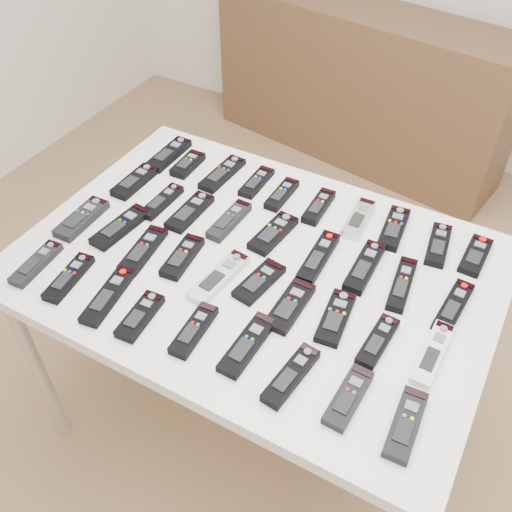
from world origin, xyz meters
The scene contains 41 objects.
ground centered at (0.00, 0.00, 0.00)m, with size 4.00×4.00×0.00m, color olive.
table centered at (-0.08, 0.02, 0.72)m, with size 1.25×0.88×0.78m.
sideboard centered at (-0.44, 1.78, 0.40)m, with size 1.61×0.38×0.81m, color brown.
remote_0 centered at (-0.57, 0.31, 0.79)m, with size 0.06×0.19×0.02m, color black.
remote_1 centered at (-0.48, 0.29, 0.79)m, with size 0.05×0.13×0.02m, color black.
remote_2 centered at (-0.36, 0.30, 0.79)m, with size 0.06×0.19×0.02m, color black.
remote_3 centered at (-0.24, 0.32, 0.79)m, with size 0.05×0.16×0.02m, color black.
remote_4 centered at (-0.15, 0.30, 0.79)m, with size 0.05×0.15×0.02m, color black.
remote_5 centered at (-0.02, 0.30, 0.79)m, with size 0.05×0.16×0.02m, color black.
remote_6 centered at (0.10, 0.30, 0.79)m, with size 0.05×0.17×0.02m, color #B7B7BC.
remote_7 centered at (0.20, 0.31, 0.79)m, with size 0.06×0.18×0.02m, color black.
remote_8 centered at (0.33, 0.31, 0.79)m, with size 0.05×0.17×0.02m, color black.
remote_9 centered at (0.43, 0.31, 0.79)m, with size 0.06×0.15×0.02m, color black.
remote_10 centered at (-0.57, 0.13, 0.79)m, with size 0.06×0.17×0.02m, color black.
remote_11 centered at (-0.44, 0.09, 0.79)m, with size 0.05×0.17×0.02m, color black.
remote_12 centered at (-0.34, 0.09, 0.79)m, with size 0.06×0.18×0.02m, color black.
remote_13 centered at (-0.22, 0.11, 0.79)m, with size 0.05×0.18×0.02m, color black.
remote_14 centered at (-0.09, 0.13, 0.79)m, with size 0.06×0.17×0.02m, color black.
remote_15 centered at (0.07, 0.10, 0.79)m, with size 0.05×0.20×0.02m, color black.
remote_16 centered at (0.19, 0.13, 0.79)m, with size 0.05×0.19×0.02m, color black.
remote_17 centered at (0.29, 0.12, 0.79)m, with size 0.05×0.19×0.02m, color black.
remote_18 centered at (0.43, 0.11, 0.79)m, with size 0.05×0.18×0.02m, color black.
remote_19 centered at (-0.60, -0.09, 0.79)m, with size 0.06×0.18×0.02m, color black.
remote_20 centered at (-0.48, -0.06, 0.79)m, with size 0.06×0.19×0.02m, color black.
remote_21 centered at (-0.36, -0.10, 0.79)m, with size 0.06×0.18×0.02m, color black.
remote_22 centered at (-0.25, -0.08, 0.79)m, with size 0.05×0.16×0.02m, color black.
remote_23 centered at (-0.13, -0.09, 0.79)m, with size 0.05×0.20×0.02m, color #B7B7BC.
remote_24 centered at (-0.03, -0.05, 0.79)m, with size 0.06×0.16×0.02m, color black.
remote_25 centered at (0.08, -0.09, 0.79)m, with size 0.06×0.17×0.02m, color black.
remote_26 centered at (0.19, -0.07, 0.79)m, with size 0.06×0.17×0.02m, color black.
remote_27 centered at (0.30, -0.09, 0.79)m, with size 0.05×0.16×0.02m, color black.
remote_28 centered at (0.42, -0.06, 0.79)m, with size 0.05×0.19×0.02m, color silver.
remote_29 centered at (-0.58, -0.28, 0.79)m, with size 0.05×0.17×0.02m, color black.
remote_30 centered at (-0.46, -0.28, 0.79)m, with size 0.05×0.17×0.02m, color black.
remote_31 centered at (-0.34, -0.28, 0.79)m, with size 0.05×0.20×0.02m, color black.
remote_32 centered at (-0.22, -0.30, 0.79)m, with size 0.05×0.15×0.02m, color black.
remote_33 centered at (-0.09, -0.27, 0.79)m, with size 0.05×0.16×0.02m, color black.
remote_34 centered at (0.04, -0.24, 0.79)m, with size 0.05×0.19×0.02m, color black.
remote_35 centered at (0.17, -0.27, 0.79)m, with size 0.05×0.18×0.02m, color black.
remote_36 centered at (0.30, -0.26, 0.79)m, with size 0.05×0.16×0.02m, color black.
remote_37 centered at (0.43, -0.26, 0.79)m, with size 0.05×0.17×0.02m, color black.
Camera 1 is at (0.45, -0.94, 1.85)m, focal length 40.00 mm.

